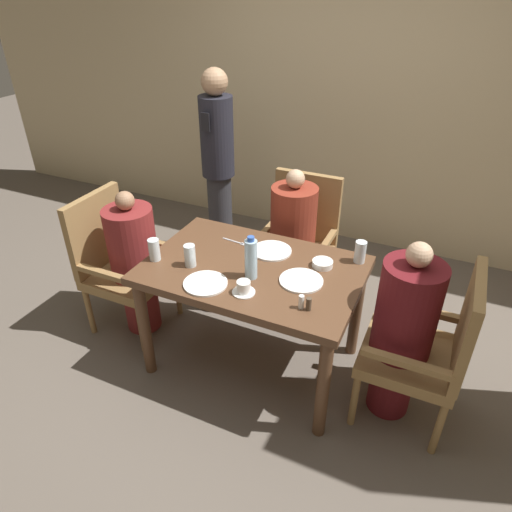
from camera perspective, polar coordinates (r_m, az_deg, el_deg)
The scene contains 22 objects.
ground_plane at distance 3.11m, azimuth -0.33°, elevation -12.85°, with size 16.00×16.00×0.00m, color #60564C.
wall_back at distance 4.12m, azimuth 11.74°, elevation 20.16°, with size 8.00×0.06×2.80m.
dining_table at distance 2.70m, azimuth -0.37°, elevation -3.16°, with size 1.25×0.83×0.74m.
chair_left_side at distance 3.26m, azimuth -16.88°, elevation -0.49°, with size 0.51×0.51×0.97m.
diner_in_left_chair at distance 3.17m, azimuth -14.89°, elevation -0.73°, with size 0.32×0.32×1.05m.
chair_far_side at distance 3.41m, azimuth 5.42°, elevation 2.28°, with size 0.51×0.51×0.97m.
diner_in_far_chair at distance 3.26m, azimuth 4.57°, elevation 1.87°, with size 0.32×0.32×1.10m.
chair_right_side at distance 2.61m, azimuth 20.86°, elevation -10.53°, with size 0.51×0.51×0.97m.
diner_in_right_chair at distance 2.57m, azimuth 17.84°, elevation -8.91°, with size 0.32×0.32×1.11m.
standing_host at distance 3.87m, azimuth -4.77°, elevation 11.62°, with size 0.27×0.31×1.60m.
plate_main_left at distance 2.79m, azimuth 1.97°, elevation 0.66°, with size 0.24×0.24×0.01m.
plate_main_right at distance 2.51m, azimuth -6.34°, elevation -3.42°, with size 0.24×0.24×0.01m.
plate_dessert_center at distance 2.53m, azimuth 5.67°, elevation -3.08°, with size 0.24×0.24×0.01m.
teacup_with_saucer at distance 2.42m, azimuth -1.56°, elevation -4.03°, with size 0.12×0.12×0.07m.
bowl_small at distance 2.67m, azimuth 8.31°, elevation -0.94°, with size 0.12×0.12×0.04m.
water_bottle at distance 2.49m, azimuth -0.63°, elevation -0.34°, with size 0.07×0.07×0.26m.
glass_tall_near at distance 2.65m, azimuth -8.26°, elevation 0.05°, with size 0.07×0.07×0.13m.
glass_tall_mid at distance 2.74m, azimuth -12.61°, elevation 0.77°, with size 0.07×0.07×0.13m.
glass_tall_far at distance 2.72m, azimuth 12.90°, elevation 0.50°, with size 0.07×0.07×0.13m.
salt_shaker at distance 2.32m, azimuth 5.68°, elevation -5.72°, with size 0.03×0.03×0.08m.
pepper_shaker at distance 2.31m, azimuth 6.60°, elevation -5.99°, with size 0.03×0.03×0.07m.
fork_beside_plate at distance 2.88m, azimuth -2.40°, elevation 1.73°, with size 0.17×0.03×0.00m.
Camera 1 is at (0.94, -2.01, 2.18)m, focal length 32.00 mm.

